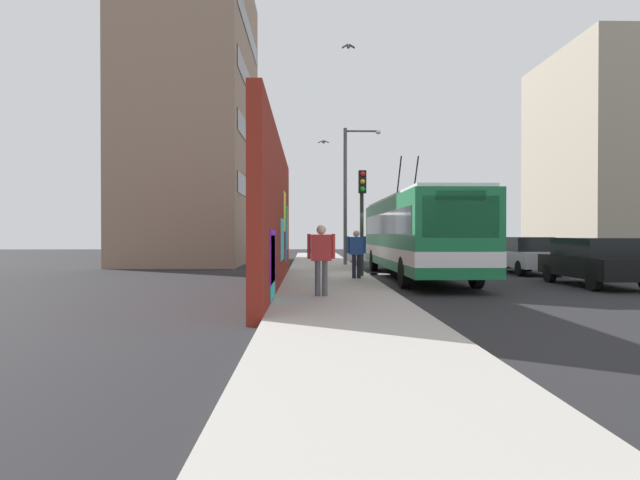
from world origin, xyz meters
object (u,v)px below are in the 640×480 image
object	(u,v)px
parked_car_black	(594,261)
parked_car_silver	(524,254)
parked_car_dark_gray	(454,248)
street_lamp	(349,186)
pedestrian_near_wall	(321,254)
city_bus	(415,233)
parked_car_navy	(481,250)
traffic_light	(362,204)
pedestrian_at_curb	(356,250)

from	to	relation	value
parked_car_black	parked_car_silver	size ratio (longest dim) A/B	1.00
parked_car_dark_gray	street_lamp	world-z (taller)	street_lamp
pedestrian_near_wall	parked_car_black	bearing A→B (deg)	-67.10
parked_car_silver	pedestrian_near_wall	world-z (taller)	pedestrian_near_wall
city_bus	street_lamp	size ratio (longest dim) A/B	1.76
parked_car_black	parked_car_navy	distance (m)	11.33
city_bus	traffic_light	distance (m)	2.52
city_bus	street_lamp	world-z (taller)	street_lamp
parked_car_black	pedestrian_near_wall	xyz separation A→B (m)	(-3.82, 9.03, 0.38)
pedestrian_at_curb	city_bus	bearing A→B (deg)	-53.35
parked_car_silver	parked_car_dark_gray	bearing A→B (deg)	-0.00
parked_car_silver	street_lamp	world-z (taller)	street_lamp
city_bus	traffic_light	world-z (taller)	city_bus
parked_car_silver	parked_car_dark_gray	xyz separation A→B (m)	(11.04, -0.00, -0.00)
city_bus	pedestrian_near_wall	size ratio (longest dim) A/B	6.89
pedestrian_at_curb	traffic_light	distance (m)	2.00
parked_car_dark_gray	parked_car_navy	bearing A→B (deg)	-180.00
street_lamp	city_bus	bearing A→B (deg)	-163.15
city_bus	pedestrian_near_wall	xyz separation A→B (m)	(-7.15, 3.83, -0.54)
city_bus	pedestrian_near_wall	world-z (taller)	city_bus
city_bus	traffic_light	bearing A→B (deg)	109.45
pedestrian_near_wall	traffic_light	bearing A→B (deg)	-14.74
parked_car_silver	traffic_light	xyz separation A→B (m)	(-3.05, 7.35, 1.98)
parked_car_dark_gray	traffic_light	size ratio (longest dim) A/B	1.07
parked_car_black	parked_car_dark_gray	size ratio (longest dim) A/B	1.05
parked_car_black	traffic_light	size ratio (longest dim) A/B	1.12
traffic_light	parked_car_silver	bearing A→B (deg)	-67.45
pedestrian_near_wall	street_lamp	size ratio (longest dim) A/B	0.26
traffic_light	street_lamp	xyz separation A→B (m)	(7.50, -0.11, 1.34)
parked_car_black	pedestrian_at_curb	bearing A→B (deg)	78.89
parked_car_black	parked_car_silver	xyz separation A→B (m)	(5.63, 0.00, -0.00)
parked_car_navy	street_lamp	xyz separation A→B (m)	(-1.25, 7.24, 3.32)
traffic_light	city_bus	bearing A→B (deg)	-70.55
pedestrian_near_wall	street_lamp	bearing A→B (deg)	-7.34
parked_car_silver	parked_car_dark_gray	size ratio (longest dim) A/B	1.05
parked_car_navy	traffic_light	world-z (taller)	traffic_light
pedestrian_near_wall	parked_car_navy	bearing A→B (deg)	-30.81
parked_car_black	pedestrian_near_wall	distance (m)	9.81
parked_car_dark_gray	traffic_light	distance (m)	16.02
parked_car_black	parked_car_navy	xyz separation A→B (m)	(11.33, -0.00, 0.00)
pedestrian_at_curb	traffic_light	bearing A→B (deg)	-16.06
parked_car_silver	traffic_light	bearing A→B (deg)	112.55
parked_car_dark_gray	city_bus	bearing A→B (deg)	158.69
parked_car_navy	parked_car_dark_gray	world-z (taller)	same
parked_car_black	pedestrian_near_wall	size ratio (longest dim) A/B	2.48
city_bus	parked_car_dark_gray	bearing A→B (deg)	-21.31
parked_car_black	parked_car_dark_gray	world-z (taller)	same
parked_car_dark_gray	street_lamp	size ratio (longest dim) A/B	0.60
parked_car_black	traffic_light	world-z (taller)	traffic_light
city_bus	parked_car_black	size ratio (longest dim) A/B	2.78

